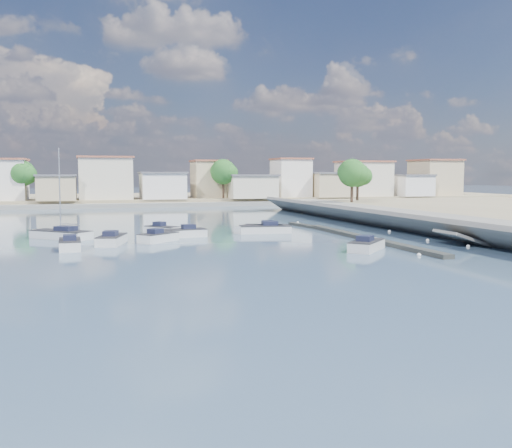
% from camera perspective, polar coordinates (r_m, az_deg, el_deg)
% --- Properties ---
extents(ground, '(400.00, 400.00, 0.00)m').
position_cam_1_polar(ground, '(81.25, -3.29, 0.56)').
color(ground, '#314862').
rests_on(ground, ground).
extents(seawall_walkway, '(5.00, 90.00, 1.80)m').
position_cam_1_polar(seawall_walkway, '(63.94, 18.93, -0.09)').
color(seawall_walkway, slate).
rests_on(seawall_walkway, ground).
extents(breakwater, '(2.00, 31.02, 0.35)m').
position_cam_1_polar(breakwater, '(57.80, 9.68, -1.13)').
color(breakwater, black).
rests_on(breakwater, ground).
extents(far_shore_land, '(160.00, 40.00, 1.40)m').
position_cam_1_polar(far_shore_land, '(132.29, -8.46, 2.53)').
color(far_shore_land, gray).
rests_on(far_shore_land, ground).
extents(far_shore_quay, '(160.00, 2.50, 0.80)m').
position_cam_1_polar(far_shore_quay, '(111.57, -6.94, 1.95)').
color(far_shore_quay, slate).
rests_on(far_shore_quay, ground).
extents(far_town, '(113.01, 12.80, 8.35)m').
position_cam_1_polar(far_town, '(119.43, -2.35, 4.35)').
color(far_town, beige).
rests_on(far_town, far_shore_land).
extents(shore_trees, '(74.56, 38.32, 7.92)m').
position_cam_1_polar(shore_trees, '(110.30, -2.43, 4.97)').
color(shore_trees, '#38281E').
rests_on(shore_trees, ground).
extents(motorboat_a, '(1.86, 4.88, 1.48)m').
position_cam_1_polar(motorboat_a, '(50.37, -18.12, -1.97)').
color(motorboat_a, silver).
rests_on(motorboat_a, ground).
extents(motorboat_b, '(4.14, 3.95, 1.48)m').
position_cam_1_polar(motorboat_b, '(53.85, -9.57, -1.36)').
color(motorboat_b, silver).
rests_on(motorboat_b, ground).
extents(motorboat_c, '(6.15, 2.87, 1.48)m').
position_cam_1_polar(motorboat_c, '(60.76, 0.62, -0.57)').
color(motorboat_c, silver).
rests_on(motorboat_c, ground).
extents(motorboat_d, '(4.91, 2.26, 1.48)m').
position_cam_1_polar(motorboat_d, '(57.29, -7.41, -0.95)').
color(motorboat_d, silver).
rests_on(motorboat_d, ground).
extents(motorboat_e, '(3.09, 5.32, 1.48)m').
position_cam_1_polar(motorboat_e, '(52.92, -14.15, -1.55)').
color(motorboat_e, silver).
rests_on(motorboat_e, ground).
extents(motorboat_f, '(4.53, 3.19, 1.48)m').
position_cam_1_polar(motorboat_f, '(61.87, 0.55, -0.47)').
color(motorboat_f, silver).
rests_on(motorboat_f, ground).
extents(motorboat_g, '(3.59, 3.89, 1.48)m').
position_cam_1_polar(motorboat_g, '(60.62, -9.22, -0.65)').
color(motorboat_g, silver).
rests_on(motorboat_g, ground).
extents(motorboat_h, '(4.59, 4.67, 1.48)m').
position_cam_1_polar(motorboat_h, '(48.19, 11.09, -2.12)').
color(motorboat_h, silver).
rests_on(motorboat_h, ground).
extents(sailboat, '(6.12, 5.91, 9.00)m').
position_cam_1_polar(sailboat, '(58.76, -19.12, -1.01)').
color(sailboat, silver).
rests_on(sailboat, ground).
extents(mooring_buoys, '(9.66, 30.68, 0.33)m').
position_cam_1_polar(mooring_buoys, '(59.69, 11.27, -1.08)').
color(mooring_buoys, white).
rests_on(mooring_buoys, ground).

